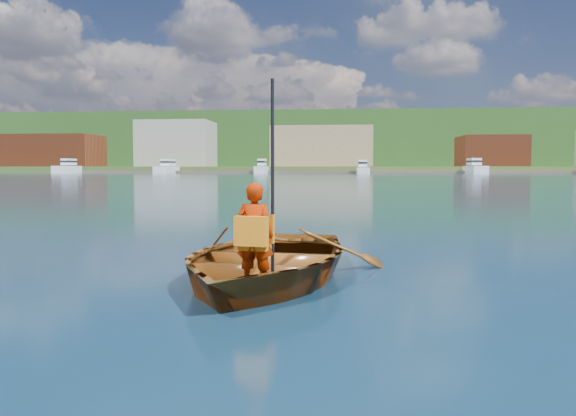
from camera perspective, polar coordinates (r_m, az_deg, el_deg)
ground at (r=6.47m, az=3.04°, el=-7.81°), size 600.00×600.00×0.00m
rowboat at (r=6.71m, az=-2.38°, el=-5.27°), size 3.23×4.15×0.79m
child_paddler at (r=5.76m, az=-3.36°, el=-2.63°), size 0.43×0.38×2.15m
shoreline at (r=243.11m, az=5.15°, el=6.11°), size 400.00×140.00×22.00m
dock at (r=154.56m, az=8.27°, el=3.62°), size 160.04×6.18×0.80m
waterfront_buildings at (r=171.64m, az=2.53°, el=6.14°), size 202.00×16.00×14.00m
marina_yachts at (r=149.68m, az=3.84°, el=4.04°), size 143.12×13.14×4.39m
hillside_trees at (r=249.05m, az=-1.20°, el=7.88°), size 322.05×86.17×24.32m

